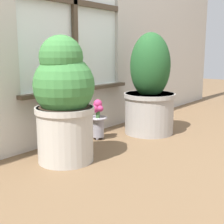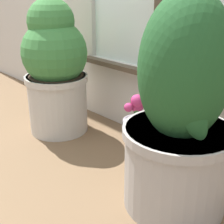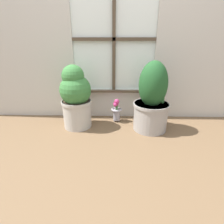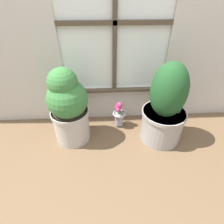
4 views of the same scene
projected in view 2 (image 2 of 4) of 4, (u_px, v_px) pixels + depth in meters
name	position (u px, v px, depth m)	size (l,w,h in m)	color
ground_plane	(36.00, 190.00, 1.18)	(10.00, 10.00, 0.00)	brown
potted_plant_left	(55.00, 68.00, 1.55)	(0.32, 0.32, 0.67)	#B7B2A8
potted_plant_right	(180.00, 121.00, 0.99)	(0.37, 0.37, 0.72)	#9E9993
flower_vase	(136.00, 123.00, 1.42)	(0.13, 0.13, 0.27)	#99939E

